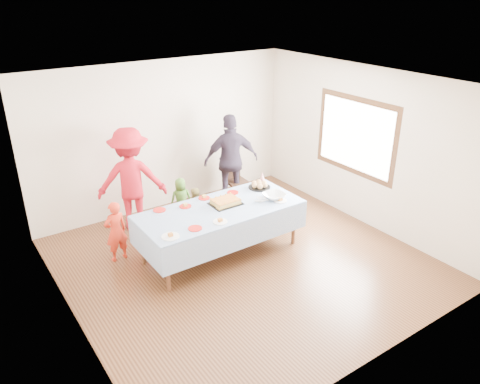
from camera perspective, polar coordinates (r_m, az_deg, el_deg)
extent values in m
plane|color=#412312|center=(7.21, 0.34, -8.44)|extent=(5.00, 5.00, 0.00)
cube|color=beige|center=(8.63, -9.25, 6.76)|extent=(5.00, 0.04, 2.70)
cube|color=beige|center=(4.97, 17.27, -7.75)|extent=(5.00, 0.04, 2.70)
cube|color=beige|center=(5.67, -20.87, -4.13)|extent=(0.04, 5.00, 2.70)
cube|color=beige|center=(8.19, 14.93, 5.29)|extent=(0.04, 5.00, 2.70)
cube|color=white|center=(6.19, 0.40, 13.12)|extent=(5.00, 5.00, 0.04)
cube|color=#472B16|center=(8.24, 13.86, 6.63)|extent=(0.03, 1.75, 1.35)
cylinder|color=#55311D|center=(6.47, -8.84, -9.11)|extent=(0.06, 0.06, 0.73)
cylinder|color=#55311D|center=(7.54, 6.57, -3.83)|extent=(0.06, 0.06, 0.73)
cylinder|color=#55311D|center=(7.14, -11.86, -5.97)|extent=(0.06, 0.06, 0.73)
cylinder|color=#55311D|center=(8.12, 2.72, -1.56)|extent=(0.06, 0.06, 0.73)
cube|color=#55311D|center=(7.07, -2.42, -2.20)|extent=(2.40, 1.00, 0.04)
cube|color=white|center=(7.06, -2.43, -2.02)|extent=(2.50, 1.10, 0.01)
cube|color=black|center=(7.18, -1.77, -1.43)|extent=(0.46, 0.36, 0.01)
cube|color=#E9BE58|center=(7.16, -1.78, -1.17)|extent=(0.39, 0.29, 0.06)
cube|color=#B55C29|center=(7.15, -1.78, -0.92)|extent=(0.39, 0.29, 0.01)
cylinder|color=black|center=(7.75, 2.37, 0.58)|extent=(0.36, 0.36, 0.02)
sphere|color=tan|center=(7.78, 2.95, 1.11)|extent=(0.09, 0.09, 0.09)
sphere|color=tan|center=(7.81, 2.30, 1.23)|extent=(0.09, 0.09, 0.09)
sphere|color=tan|center=(7.76, 1.73, 1.08)|extent=(0.09, 0.09, 0.09)
sphere|color=tan|center=(7.67, 1.80, 0.79)|extent=(0.09, 0.09, 0.09)
sphere|color=tan|center=(7.64, 2.47, 0.67)|extent=(0.09, 0.09, 0.09)
sphere|color=tan|center=(7.69, 3.04, 0.83)|extent=(0.09, 0.09, 0.09)
sphere|color=tan|center=(7.72, 2.38, 0.95)|extent=(0.09, 0.09, 0.09)
imported|color=silver|center=(7.36, 4.18, -0.50)|extent=(0.35, 0.35, 0.08)
cone|color=silver|center=(7.96, 2.73, 1.85)|extent=(0.10, 0.10, 0.18)
cylinder|color=red|center=(7.08, -9.79, -2.18)|extent=(0.19, 0.19, 0.01)
cylinder|color=red|center=(7.14, -6.68, -1.74)|extent=(0.19, 0.19, 0.01)
cylinder|color=red|center=(7.38, -4.40, -0.73)|extent=(0.18, 0.18, 0.01)
cylinder|color=red|center=(7.56, -0.90, -0.05)|extent=(0.19, 0.19, 0.01)
cylinder|color=red|center=(6.50, -5.49, -4.43)|extent=(0.20, 0.20, 0.01)
cylinder|color=white|center=(6.34, -8.46, -5.39)|extent=(0.24, 0.24, 0.01)
cylinder|color=white|center=(6.65, -2.43, -3.64)|extent=(0.21, 0.21, 0.01)
cylinder|color=white|center=(7.30, 4.93, -1.06)|extent=(0.21, 0.21, 0.01)
cylinder|color=black|center=(8.84, -0.87, -0.51)|extent=(0.03, 0.03, 0.39)
cylinder|color=black|center=(8.99, 0.91, -0.07)|extent=(0.03, 0.03, 0.39)
cylinder|color=black|center=(9.10, -1.90, 0.22)|extent=(0.03, 0.03, 0.39)
cylinder|color=black|center=(9.25, -0.14, 0.64)|extent=(0.03, 0.03, 0.39)
cube|color=black|center=(8.96, -0.51, 1.31)|extent=(0.40, 0.40, 0.05)
cube|color=black|center=(9.01, -1.06, 3.10)|extent=(0.38, 0.06, 0.45)
imported|color=red|center=(7.27, -14.88, -4.65)|extent=(0.37, 0.26, 0.96)
imported|color=#477D29|center=(8.32, -7.19, -0.88)|extent=(0.43, 0.34, 0.78)
imported|color=tan|center=(7.93, -5.53, -2.12)|extent=(0.39, 0.31, 0.78)
imported|color=red|center=(8.00, -13.12, 1.51)|extent=(1.32, 1.06, 1.78)
imported|color=#352B3B|center=(8.70, -1.09, 3.90)|extent=(1.10, 0.73, 1.74)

